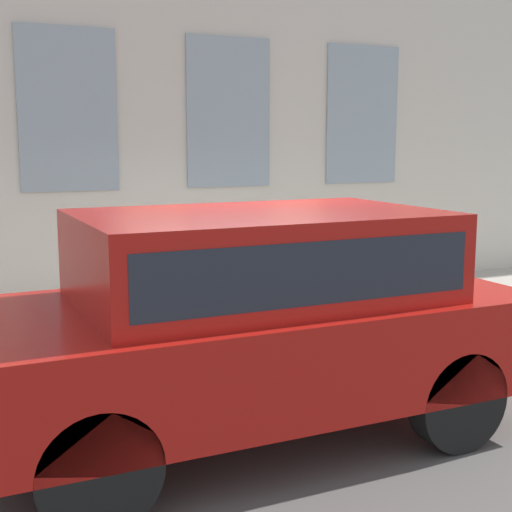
# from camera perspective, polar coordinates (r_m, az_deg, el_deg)

# --- Properties ---
(ground_plane) EXTENTS (80.00, 80.00, 0.00)m
(ground_plane) POSITION_cam_1_polar(r_m,az_deg,el_deg) (7.65, -0.87, -9.65)
(ground_plane) COLOR #514F4C
(sidewalk) EXTENTS (3.16, 60.00, 0.16)m
(sidewalk) POSITION_cam_1_polar(r_m,az_deg,el_deg) (9.03, -4.99, -6.20)
(sidewalk) COLOR #A8A093
(sidewalk) RESTS_ON ground_plane
(fire_hydrant) EXTENTS (0.33, 0.45, 0.73)m
(fire_hydrant) POSITION_cam_1_polar(r_m,az_deg,el_deg) (7.86, -1.33, -5.10)
(fire_hydrant) COLOR #2D7260
(fire_hydrant) RESTS_ON sidewalk
(person) EXTENTS (0.35, 0.23, 1.45)m
(person) POSITION_cam_1_polar(r_m,az_deg,el_deg) (8.53, 1.22, -0.52)
(person) COLOR #232328
(person) RESTS_ON sidewalk
(parked_truck_red_near) EXTENTS (2.09, 4.67, 1.91)m
(parked_truck_red_near) POSITION_cam_1_polar(r_m,az_deg,el_deg) (5.87, -0.36, -4.30)
(parked_truck_red_near) COLOR black
(parked_truck_red_near) RESTS_ON ground_plane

